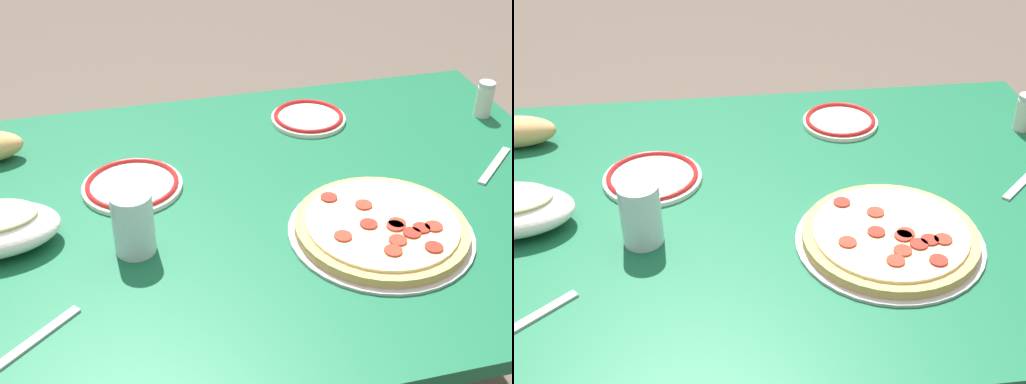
# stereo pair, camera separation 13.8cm
# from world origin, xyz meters

# --- Properties ---
(dining_table) EXTENTS (1.38, 0.98, 0.71)m
(dining_table) POSITION_xyz_m (0.00, 0.00, 0.60)
(dining_table) COLOR #145938
(dining_table) RESTS_ON ground
(pepperoni_pizza) EXTENTS (0.35, 0.35, 0.03)m
(pepperoni_pizza) POSITION_xyz_m (-0.20, 0.15, 0.72)
(pepperoni_pizza) COLOR #B7B7BC
(pepperoni_pizza) RESTS_ON dining_table
(water_glass) EXTENTS (0.07, 0.07, 0.12)m
(water_glass) POSITION_xyz_m (0.24, 0.09, 0.77)
(water_glass) COLOR silver
(water_glass) RESTS_ON dining_table
(side_plate_near) EXTENTS (0.20, 0.20, 0.02)m
(side_plate_near) POSITION_xyz_m (0.23, -0.12, 0.71)
(side_plate_near) COLOR white
(side_plate_near) RESTS_ON dining_table
(side_plate_far) EXTENTS (0.18, 0.18, 0.02)m
(side_plate_far) POSITION_xyz_m (-0.21, -0.31, 0.71)
(side_plate_far) COLOR white
(side_plate_far) RESTS_ON dining_table
(spice_shaker) EXTENTS (0.04, 0.04, 0.09)m
(spice_shaker) POSITION_xyz_m (-0.62, -0.23, 0.75)
(spice_shaker) COLOR silver
(spice_shaker) RESTS_ON dining_table
(fork_left) EXTENTS (0.14, 0.13, 0.00)m
(fork_left) POSITION_xyz_m (-0.53, -0.01, 0.71)
(fork_left) COLOR #B7B7BC
(fork_left) RESTS_ON dining_table
(fork_right) EXTENTS (0.14, 0.12, 0.00)m
(fork_right) POSITION_xyz_m (0.42, 0.27, 0.71)
(fork_right) COLOR #B7B7BC
(fork_right) RESTS_ON dining_table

